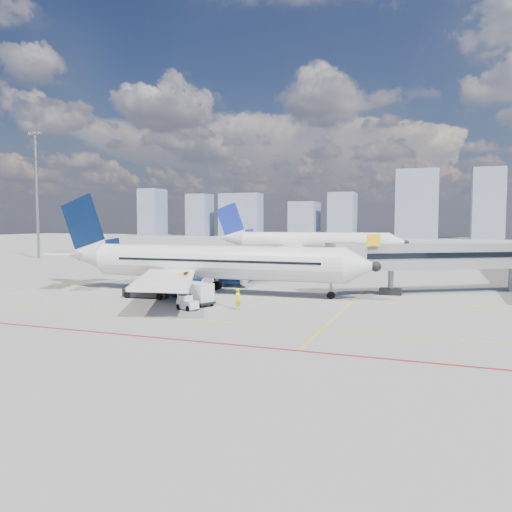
% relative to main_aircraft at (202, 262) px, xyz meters
% --- Properties ---
extents(ground, '(420.00, 420.00, 0.00)m').
position_rel_main_aircraft_xyz_m(ground, '(1.92, -7.54, -3.22)').
color(ground, gray).
rests_on(ground, ground).
extents(apron_markings, '(90.00, 35.12, 0.01)m').
position_rel_main_aircraft_xyz_m(apron_markings, '(1.34, -11.45, -3.22)').
color(apron_markings, yellow).
rests_on(apron_markings, ground).
extents(jet_bridge, '(23.55, 15.78, 6.30)m').
position_rel_main_aircraft_xyz_m(jet_bridge, '(25.43, 9.38, 0.52)').
color(jet_bridge, gray).
rests_on(jet_bridge, ground).
extents(floodlight_mast_nw, '(3.20, 0.61, 25.45)m').
position_rel_main_aircraft_xyz_m(floodlight_mast_nw, '(-53.08, 32.46, 10.36)').
color(floodlight_mast_nw, slate).
rests_on(floodlight_mast_nw, ground).
extents(distant_skyline, '(245.13, 15.24, 29.97)m').
position_rel_main_aircraft_xyz_m(distant_skyline, '(-5.75, 182.46, 8.40)').
color(distant_skyline, '#7783A4').
rests_on(distant_skyline, ground).
extents(main_aircraft, '(36.41, 31.72, 10.75)m').
position_rel_main_aircraft_xyz_m(main_aircraft, '(0.00, 0.00, 0.00)').
color(main_aircraft, silver).
rests_on(main_aircraft, ground).
extents(second_aircraft, '(41.05, 35.75, 11.97)m').
position_rel_main_aircraft_xyz_m(second_aircraft, '(-2.89, 54.69, -0.00)').
color(second_aircraft, silver).
rests_on(second_aircraft, ground).
extents(baggage_tug, '(2.15, 1.80, 1.30)m').
position_rel_main_aircraft_xyz_m(baggage_tug, '(3.31, -9.65, -2.60)').
color(baggage_tug, silver).
rests_on(baggage_tug, ground).
extents(cargo_dolly, '(4.06, 3.06, 2.04)m').
position_rel_main_aircraft_xyz_m(cargo_dolly, '(2.90, -7.23, -2.11)').
color(cargo_dolly, black).
rests_on(cargo_dolly, ground).
extents(belt_loader, '(6.75, 2.15, 2.72)m').
position_rel_main_aircraft_xyz_m(belt_loader, '(-3.41, -5.01, -2.52)').
color(belt_loader, black).
rests_on(belt_loader, ground).
extents(ramp_worker, '(0.59, 0.76, 1.86)m').
position_rel_main_aircraft_xyz_m(ramp_worker, '(7.49, -8.23, -2.30)').
color(ramp_worker, yellow).
rests_on(ramp_worker, ground).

